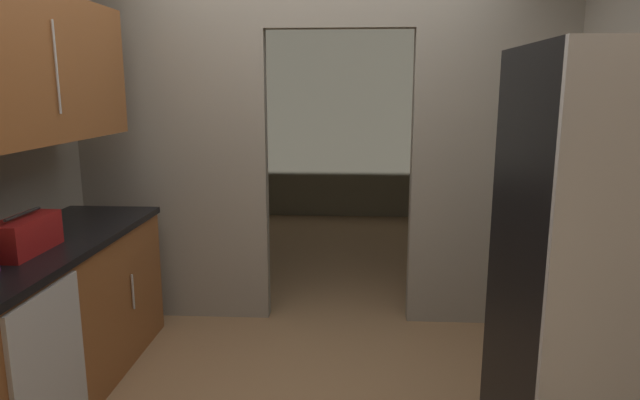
{
  "coord_description": "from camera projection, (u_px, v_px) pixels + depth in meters",
  "views": [
    {
      "loc": [
        0.23,
        -2.56,
        1.68
      ],
      "look_at": [
        0.06,
        0.32,
        1.1
      ],
      "focal_mm": 30.97,
      "sensor_mm": 36.0,
      "label": 1
    }
  ],
  "objects": [
    {
      "name": "dishwasher",
      "position": [
        51.0,
        379.0,
        2.46
      ],
      "size": [
        0.02,
        0.56,
        0.82
      ],
      "color": "#B7BABC",
      "rests_on": "ground"
    },
    {
      "name": "boombox",
      "position": [
        25.0,
        235.0,
        2.73
      ],
      "size": [
        0.18,
        0.41,
        0.21
      ],
      "color": "maroon",
      "rests_on": "lower_cabinet_run"
    },
    {
      "name": "kitchen_partition",
      "position": [
        314.0,
        116.0,
        3.87
      ],
      "size": [
        3.46,
        0.12,
        2.79
      ],
      "color": "#9E998C",
      "rests_on": "ground"
    },
    {
      "name": "adjoining_room_shell",
      "position": [
        332.0,
        115.0,
        6.11
      ],
      "size": [
        3.46,
        3.44,
        2.79
      ],
      "color": "gray",
      "rests_on": "ground"
    },
    {
      "name": "lower_cabinet_run",
      "position": [
        47.0,
        322.0,
        2.99
      ],
      "size": [
        0.64,
        1.88,
        0.88
      ],
      "color": "brown",
      "rests_on": "ground"
    },
    {
      "name": "upper_cabinet_counterside",
      "position": [
        21.0,
        67.0,
        2.72
      ],
      "size": [
        0.36,
        1.69,
        0.76
      ],
      "color": "brown"
    },
    {
      "name": "refrigerator",
      "position": [
        618.0,
        283.0,
        2.2
      ],
      "size": [
        0.83,
        0.8,
        1.85
      ],
      "color": "black",
      "rests_on": "ground"
    }
  ]
}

